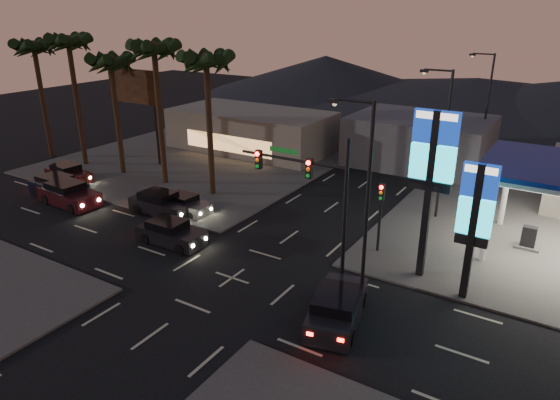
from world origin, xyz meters
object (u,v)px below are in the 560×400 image
Objects in this scene: pylon_sign_tall at (432,163)px; pylon_sign_short at (475,212)px; car_lane_b_mid at (161,204)px; traffic_signal_mast at (314,188)px; car_lane_a_rear at (58,187)px; car_lane_a_front at (171,233)px; suv_station at (337,307)px; car_lane_b_front at (185,204)px; car_lane_b_rear at (68,174)px; car_lane_a_mid at (69,194)px.

pylon_sign_tall is 3.20m from pylon_sign_short.
pylon_sign_short is 21.03m from car_lane_b_mid.
traffic_signal_mast is at bearing -11.20° from car_lane_b_mid.
pylon_sign_short is 30.21m from car_lane_a_rear.
suv_station is at bearing -9.73° from car_lane_a_front.
traffic_signal_mast is 1.96× the size of car_lane_b_front.
car_lane_a_front is 0.88× the size of suv_station.
pylon_sign_short reaches higher than car_lane_a_rear.
pylon_sign_tall is 1.83× the size of car_lane_a_rear.
car_lane_b_front is at bearing 176.60° from pylon_sign_short.
pylon_sign_tall is 1.98× the size of car_lane_b_rear.
car_lane_a_mid is at bearing -17.52° from car_lane_a_rear.
pylon_sign_tall is at bearing -0.30° from car_lane_b_rear.
car_lane_a_mid is at bearing 175.46° from car_lane_a_front.
car_lane_a_mid is at bearing -175.52° from pylon_sign_short.
car_lane_b_mid is (-18.16, -0.85, -5.67)m from pylon_sign_tall.
traffic_signal_mast is at bearing -160.87° from pylon_sign_short.
suv_station is at bearing -18.09° from car_lane_b_mid.
car_lane_b_mid is (9.26, 1.60, -0.02)m from car_lane_a_rear.
car_lane_a_mid is 1.06× the size of car_lane_a_rear.
car_lane_b_rear is (-29.74, 0.16, -5.73)m from pylon_sign_tall.
pylon_sign_tall is at bearing 72.11° from suv_station.
pylon_sign_tall is at bearing 5.11° from car_lane_a_rear.
traffic_signal_mast is 23.14m from car_lane_a_rear.
traffic_signal_mast is at bearing 3.12° from car_lane_a_front.
car_lane_a_front is 0.87× the size of car_lane_a_mid.
suv_station is at bearing -22.86° from car_lane_b_front.
pylon_sign_short is 1.45× the size of car_lane_b_mid.
car_lane_b_front is (8.26, 3.32, -0.17)m from car_lane_a_mid.
car_lane_b_mid reaches higher than car_lane_b_rear.
car_lane_b_rear reaches higher than car_lane_b_front.
car_lane_b_rear is at bearing 144.03° from car_lane_a_mid.
pylon_sign_tall is 1.86× the size of car_lane_b_mid.
suv_station reaches higher than car_lane_b_mid.
car_lane_b_mid is 0.93× the size of suv_station.
traffic_signal_mast is at bearing -0.97° from car_lane_a_mid.
car_lane_b_front is at bearing 122.18° from car_lane_a_front.
pylon_sign_short is 1.36× the size of suv_station.
car_lane_b_front is 12.84m from car_lane_b_rear.
car_lane_b_front is at bearing 163.23° from traffic_signal_mast.
traffic_signal_mast reaches higher than car_lane_a_rear.
car_lane_b_mid is 11.62m from car_lane_b_rear.
car_lane_b_rear is at bearing 167.22° from suv_station.
car_lane_a_front reaches higher than car_lane_b_rear.
car_lane_b_rear is at bearing 131.62° from car_lane_a_rear.
pylon_sign_tall reaches higher than car_lane_a_mid.
suv_station is (25.44, -3.69, 0.01)m from car_lane_a_rear.
pylon_sign_tall reaches higher than car_lane_a_front.
car_lane_a_mid is at bearing 172.69° from suv_station.
pylon_sign_tall is at bearing 36.52° from traffic_signal_mast.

